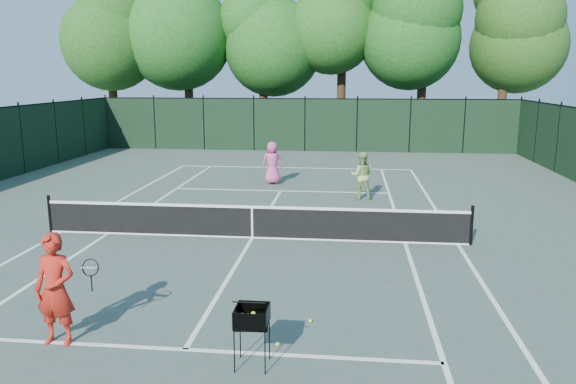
# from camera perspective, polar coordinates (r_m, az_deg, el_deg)

# --- Properties ---
(ground) EXTENTS (90.00, 90.00, 0.00)m
(ground) POSITION_cam_1_polar(r_m,az_deg,el_deg) (15.42, -3.64, -4.69)
(ground) COLOR #435147
(ground) RESTS_ON ground
(sideline_doubles_left) EXTENTS (0.10, 23.77, 0.01)m
(sideline_doubles_left) POSITION_cam_1_polar(r_m,az_deg,el_deg) (17.21, -21.98, -3.78)
(sideline_doubles_left) COLOR white
(sideline_doubles_left) RESTS_ON ground
(sideline_doubles_right) EXTENTS (0.10, 23.77, 0.01)m
(sideline_doubles_right) POSITION_cam_1_polar(r_m,az_deg,el_deg) (15.48, 16.88, -5.12)
(sideline_doubles_right) COLOR white
(sideline_doubles_right) RESTS_ON ground
(sideline_singles_left) EXTENTS (0.10, 23.77, 0.01)m
(sideline_singles_left) POSITION_cam_1_polar(r_m,az_deg,el_deg) (16.61, -17.80, -4.03)
(sideline_singles_left) COLOR white
(sideline_singles_left) RESTS_ON ground
(sideline_singles_right) EXTENTS (0.10, 23.77, 0.01)m
(sideline_singles_right) POSITION_cam_1_polar(r_m,az_deg,el_deg) (15.28, 11.80, -5.07)
(sideline_singles_right) COLOR white
(sideline_singles_right) RESTS_ON ground
(baseline_far) EXTENTS (10.97, 0.10, 0.01)m
(baseline_far) POSITION_cam_1_polar(r_m,az_deg,el_deg) (26.93, 0.68, 2.48)
(baseline_far) COLOR white
(baseline_far) RESTS_ON ground
(service_line_near) EXTENTS (8.23, 0.10, 0.01)m
(service_line_near) POSITION_cam_1_polar(r_m,az_deg,el_deg) (9.61, -10.40, -15.46)
(service_line_near) COLOR white
(service_line_near) RESTS_ON ground
(service_line_far) EXTENTS (8.23, 0.10, 0.01)m
(service_line_far) POSITION_cam_1_polar(r_m,az_deg,el_deg) (21.57, -0.74, 0.12)
(service_line_far) COLOR white
(service_line_far) RESTS_ON ground
(center_service_line) EXTENTS (0.10, 12.80, 0.01)m
(center_service_line) POSITION_cam_1_polar(r_m,az_deg,el_deg) (15.42, -3.64, -4.68)
(center_service_line) COLOR white
(center_service_line) RESTS_ON ground
(tennis_net) EXTENTS (11.69, 0.09, 1.06)m
(tennis_net) POSITION_cam_1_polar(r_m,az_deg,el_deg) (15.30, -3.66, -2.98)
(tennis_net) COLOR black
(tennis_net) RESTS_ON ground
(fence_far) EXTENTS (24.00, 0.05, 3.00)m
(fence_far) POSITION_cam_1_polar(r_m,az_deg,el_deg) (32.79, 1.73, 6.79)
(fence_far) COLOR black
(fence_far) RESTS_ON ground
(tree_0) EXTENTS (6.40, 6.40, 13.14)m
(tree_0) POSITION_cam_1_polar(r_m,az_deg,el_deg) (39.46, -17.82, 16.79)
(tree_0) COLOR black
(tree_0) RESTS_ON ground
(tree_1) EXTENTS (6.80, 6.80, 13.98)m
(tree_1) POSITION_cam_1_polar(r_m,az_deg,el_deg) (38.30, -10.34, 18.11)
(tree_1) COLOR black
(tree_1) RESTS_ON ground
(tree_2) EXTENTS (6.00, 6.00, 12.40)m
(tree_2) POSITION_cam_1_polar(r_m,az_deg,el_deg) (36.94, -2.57, 17.02)
(tree_2) COLOR black
(tree_2) RESTS_ON ground
(tree_4) EXTENTS (6.20, 6.20, 12.97)m
(tree_4) POSITION_cam_1_polar(r_m,az_deg,el_deg) (36.63, 13.79, 17.40)
(tree_4) COLOR black
(tree_4) RESTS_ON ground
(tree_5) EXTENTS (5.80, 5.80, 12.23)m
(tree_5) POSITION_cam_1_polar(r_m,az_deg,el_deg) (38.00, 21.46, 16.08)
(tree_5) COLOR black
(tree_5) RESTS_ON ground
(coach) EXTENTS (0.97, 0.62, 1.89)m
(coach) POSITION_cam_1_polar(r_m,az_deg,el_deg) (10.05, -22.55, -9.12)
(coach) COLOR red
(coach) RESTS_ON ground
(player_pink) EXTENTS (0.97, 0.76, 1.73)m
(player_pink) POSITION_cam_1_polar(r_m,az_deg,el_deg) (22.85, -1.60, 2.98)
(player_pink) COLOR #CE4883
(player_pink) RESTS_ON ground
(player_green) EXTENTS (0.84, 0.66, 1.69)m
(player_green) POSITION_cam_1_polar(r_m,az_deg,el_deg) (20.22, 7.47, 1.67)
(player_green) COLOR #97BB5D
(player_green) RESTS_ON ground
(ball_hopper) EXTENTS (0.55, 0.55, 0.96)m
(ball_hopper) POSITION_cam_1_polar(r_m,az_deg,el_deg) (8.67, -3.69, -12.53)
(ball_hopper) COLOR black
(ball_hopper) RESTS_ON ground
(loose_ball_near_cart) EXTENTS (0.07, 0.07, 0.07)m
(loose_ball_near_cart) POSITION_cam_1_polar(r_m,az_deg,el_deg) (9.57, -1.05, -15.18)
(loose_ball_near_cart) COLOR #CAD82C
(loose_ball_near_cart) RESTS_ON ground
(loose_ball_midcourt) EXTENTS (0.07, 0.07, 0.07)m
(loose_ball_midcourt) POSITION_cam_1_polar(r_m,az_deg,el_deg) (10.38, 2.28, -12.94)
(loose_ball_midcourt) COLOR yellow
(loose_ball_midcourt) RESTS_ON ground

